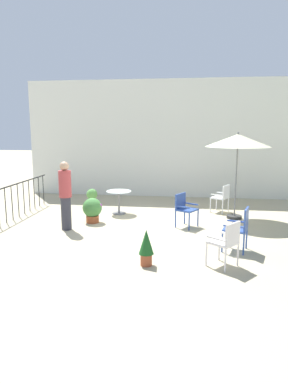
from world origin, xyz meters
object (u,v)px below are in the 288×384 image
at_px(patio_chair_3, 239,226).
at_px(potted_plant_1, 146,246).
at_px(patio_chair_1, 222,196).
at_px(potted_plant_3, 92,196).
at_px(patio_chair_2, 226,240).
at_px(potted_plant_2, 92,209).
at_px(cafe_table_0, 119,198).
at_px(standing_person, 65,195).
at_px(patio_chair_0, 184,207).
at_px(patio_umbrella_0, 238,142).

relative_size(patio_chair_3, potted_plant_1, 1.33).
relative_size(patio_chair_1, potted_plant_3, 1.47).
distance_m(patio_chair_2, potted_plant_2, 4.38).
xyz_separation_m(cafe_table_0, standing_person, (-1.01, -1.86, 0.43)).
xyz_separation_m(patio_chair_0, patio_chair_2, (0.85, -2.69, -0.00)).
relative_size(patio_umbrella_0, patio_chair_3, 2.61).
xyz_separation_m(patio_chair_2, patio_chair_3, (0.36, 0.95, 0.02)).
relative_size(potted_plant_1, standing_person, 0.40).
bearing_deg(patio_chair_3, cafe_table_0, 138.12).
bearing_deg(potted_plant_2, patio_chair_0, -1.33).
height_order(patio_umbrella_0, potted_plant_3, patio_umbrella_0).
bearing_deg(cafe_table_0, potted_plant_2, -115.34).
relative_size(cafe_table_0, patio_chair_2, 0.84).
relative_size(patio_chair_2, patio_chair_3, 0.93).
distance_m(patio_umbrella_0, patio_chair_1, 1.89).
bearing_deg(patio_chair_2, patio_umbrella_0, 81.04).
bearing_deg(patio_chair_3, patio_chair_2, -110.95).
bearing_deg(patio_chair_2, cafe_table_0, 126.79).
bearing_deg(cafe_table_0, patio_chair_0, -29.80).
distance_m(patio_umbrella_0, patio_chair_0, 2.48).
xyz_separation_m(patio_chair_2, standing_person, (-3.89, 2.00, 0.40)).
bearing_deg(potted_plant_1, patio_chair_3, 29.74).
distance_m(patio_chair_2, standing_person, 4.39).
relative_size(patio_chair_2, potted_plant_1, 1.25).
bearing_deg(potted_plant_1, potted_plant_3, 117.03).
distance_m(patio_chair_0, standing_person, 3.15).
height_order(patio_chair_0, potted_plant_1, patio_chair_0).
xyz_separation_m(potted_plant_1, potted_plant_3, (-2.50, 4.91, -0.05)).
bearing_deg(patio_chair_3, potted_plant_1, -150.26).
xyz_separation_m(patio_chair_0, potted_plant_3, (-3.16, 2.09, -0.19)).
height_order(cafe_table_0, potted_plant_1, potted_plant_1).
xyz_separation_m(patio_umbrella_0, patio_chair_1, (-0.31, 0.71, -1.72)).
bearing_deg(patio_umbrella_0, potted_plant_2, -165.67).
bearing_deg(potted_plant_3, patio_chair_3, -41.26).
relative_size(patio_umbrella_0, patio_chair_2, 2.79).
height_order(cafe_table_0, potted_plant_3, cafe_table_0).
height_order(patio_chair_0, patio_chair_3, patio_chair_3).
xyz_separation_m(patio_chair_1, patio_chair_2, (-0.28, -4.48, 0.02)).
bearing_deg(cafe_table_0, patio_umbrella_0, -1.39).
height_order(patio_chair_1, patio_chair_3, patio_chair_3).
bearing_deg(cafe_table_0, patio_chair_2, -53.21).
bearing_deg(patio_chair_3, patio_chair_0, 124.74).
relative_size(patio_umbrella_0, potted_plant_3, 4.25).
bearing_deg(patio_umbrella_0, patio_chair_2, -98.96).
bearing_deg(potted_plant_3, potted_plant_1, -62.97).
height_order(cafe_table_0, patio_chair_1, patio_chair_1).
distance_m(patio_umbrella_0, patio_chair_3, 3.30).
xyz_separation_m(patio_umbrella_0, cafe_table_0, (-3.48, 0.08, -1.74)).
height_order(patio_chair_1, standing_person, standing_person).
bearing_deg(standing_person, potted_plant_1, -41.67).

